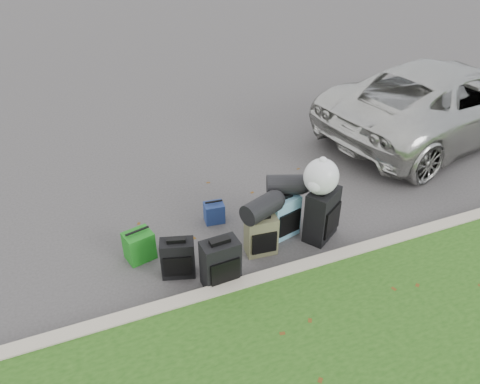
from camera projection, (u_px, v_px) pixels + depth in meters
name	position (u px, v px, depth m)	size (l,w,h in m)	color
ground	(252.00, 231.00, 6.42)	(120.00, 120.00, 0.00)	#383535
curb	(286.00, 274.00, 5.60)	(120.00, 0.18, 0.15)	#9E937F
suv	(443.00, 100.00, 8.60)	(2.27, 4.92, 1.37)	#B7B7B2
suitcase_small_black	(178.00, 258.00, 5.58)	(0.40, 0.22, 0.50)	black
suitcase_large_black_left	(220.00, 264.00, 5.40)	(0.43, 0.26, 0.62)	black
suitcase_olive	(261.00, 235.00, 5.92)	(0.39, 0.24, 0.54)	#45452D
suitcase_teal	(283.00, 216.00, 6.20)	(0.42, 0.25, 0.59)	teal
suitcase_large_black_right	(322.00, 214.00, 6.14)	(0.48, 0.29, 0.72)	black
tote_green	(139.00, 246.00, 5.86)	(0.34, 0.27, 0.39)	#186C18
tote_navy	(214.00, 212.00, 6.54)	(0.27, 0.21, 0.29)	navy
duffel_left	(262.00, 208.00, 5.72)	(0.27, 0.27, 0.51)	black
duffel_right	(285.00, 185.00, 6.06)	(0.26, 0.26, 0.47)	black
trash_bag	(321.00, 177.00, 5.80)	(0.45, 0.45, 0.45)	silver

